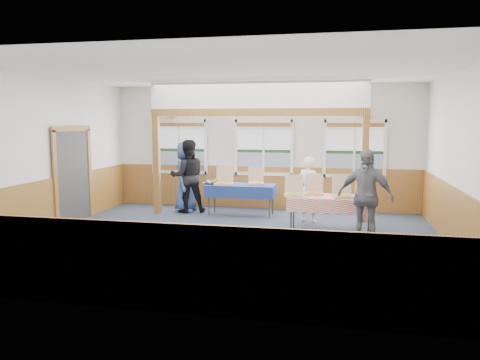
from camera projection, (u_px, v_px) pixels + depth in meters
name	position (u px, v px, depth m)	size (l,w,h in m)	color
floor	(235.00, 241.00, 9.00)	(8.00, 8.00, 0.00)	#283442
ceiling	(235.00, 71.00, 8.60)	(8.00, 8.00, 0.00)	white
wall_back	(264.00, 148.00, 12.20)	(8.00, 8.00, 0.00)	silver
wall_front	(170.00, 181.00, 5.40)	(8.00, 8.00, 0.00)	silver
wall_left	(45.00, 155.00, 9.62)	(8.00, 8.00, 0.00)	silver
wall_right	(463.00, 162.00, 7.99)	(8.00, 8.00, 0.00)	silver
wainscot_back	(263.00, 187.00, 12.31)	(7.98, 0.05, 1.10)	brown
wainscot_front	(172.00, 268.00, 5.56)	(7.98, 0.05, 1.10)	brown
wainscot_left	(49.00, 205.00, 9.74)	(0.05, 6.98, 1.10)	brown
wainscot_right	(458.00, 222.00, 8.12)	(0.05, 6.98, 1.10)	brown
cased_opening	(73.00, 176.00, 10.55)	(0.06, 1.30, 2.10)	#363636
window_left	(179.00, 144.00, 12.62)	(1.56, 0.10, 1.46)	white
window_mid	(264.00, 145.00, 12.15)	(1.56, 0.10, 1.46)	white
window_right	(355.00, 146.00, 11.68)	(1.56, 0.10, 1.46)	white
post_left	(157.00, 165.00, 11.59)	(0.15, 0.15, 2.40)	brown
post_right	(365.00, 169.00, 10.57)	(0.15, 0.15, 2.40)	brown
cross_beam	(256.00, 112.00, 10.92)	(5.15, 0.18, 0.18)	brown
table_left	(241.00, 187.00, 11.35)	(1.81, 1.39, 0.76)	#363636
table_right	(331.00, 199.00, 9.57)	(1.76, 0.80, 0.76)	#363636
pizza_box_a	(224.00, 182.00, 11.31)	(0.46, 0.54, 0.45)	tan
pizza_box_b	(256.00, 181.00, 11.42)	(0.45, 0.51, 0.40)	tan
pizza_box_c	(294.00, 193.00, 9.62)	(0.41, 0.49, 0.42)	tan
pizza_box_d	(314.00, 191.00, 9.82)	(0.41, 0.49, 0.42)	tan
pizza_box_e	(343.00, 194.00, 9.43)	(0.47, 0.54, 0.43)	tan
pizza_box_f	(364.00, 193.00, 9.56)	(0.42, 0.49, 0.40)	tan
veggie_tray	(211.00, 182.00, 11.49)	(0.41, 0.41, 0.09)	black
drink_glass	(375.00, 196.00, 9.14)	(0.07, 0.07, 0.15)	#975419
woman_white	(309.00, 189.00, 10.59)	(0.55, 0.36, 1.50)	white
woman_black	(188.00, 176.00, 11.71)	(0.89, 0.69, 1.83)	black
man_blue	(186.00, 176.00, 11.83)	(0.87, 0.57, 1.79)	#32487D
person_grey	(365.00, 196.00, 8.74)	(1.05, 0.44, 1.79)	slate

